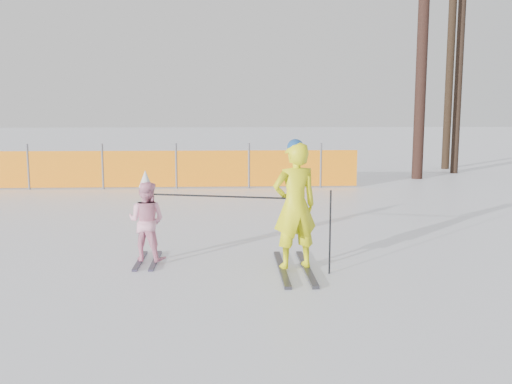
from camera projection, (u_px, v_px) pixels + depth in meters
ground at (258, 269)px, 7.86m from camera, size 120.00×120.00×0.00m
adult at (295, 206)px, 7.68m from camera, size 0.71×1.73×1.79m
child at (147, 220)px, 8.14m from camera, size 0.66×1.03×1.33m
ski_poles at (259, 209)px, 7.76m from camera, size 2.41×0.71×1.13m
safety_fence at (83, 169)px, 15.54m from camera, size 15.04×0.06×1.25m
tree_trunks at (439, 77)px, 18.76m from camera, size 2.31×3.19×6.85m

